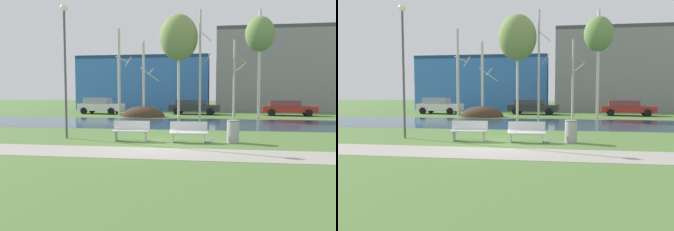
% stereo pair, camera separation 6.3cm
% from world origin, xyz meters
% --- Properties ---
extents(ground_plane, '(120.00, 120.00, 0.00)m').
position_xyz_m(ground_plane, '(0.00, 10.00, 0.00)').
color(ground_plane, '#517538').
extents(paved_path_strip, '(60.00, 2.16, 0.01)m').
position_xyz_m(paved_path_strip, '(0.00, -1.85, 0.01)').
color(paved_path_strip, '#9E998E').
rests_on(paved_path_strip, ground).
extents(river_band, '(80.00, 7.67, 0.01)m').
position_xyz_m(river_band, '(0.00, 9.07, 0.00)').
color(river_band, '#2D475B').
rests_on(river_band, ground).
extents(soil_mound, '(3.79, 2.48, 1.83)m').
position_xyz_m(soil_mound, '(-3.80, 14.53, 0.00)').
color(soil_mound, '#423021').
rests_on(soil_mound, ground).
extents(bench_left, '(1.63, 0.66, 0.87)m').
position_xyz_m(bench_left, '(-1.26, 0.80, 0.47)').
color(bench_left, silver).
rests_on(bench_left, ground).
extents(bench_right, '(1.63, 0.66, 0.87)m').
position_xyz_m(bench_right, '(1.25, 0.80, 0.47)').
color(bench_right, silver).
rests_on(bench_right, ground).
extents(trash_bin, '(0.54, 0.54, 0.96)m').
position_xyz_m(trash_bin, '(3.11, 0.91, 0.50)').
color(trash_bin, '#999B9E').
rests_on(trash_bin, ground).
extents(seagull, '(0.40, 0.15, 0.25)m').
position_xyz_m(seagull, '(2.11, 0.59, 0.13)').
color(seagull, white).
rests_on(seagull, ground).
extents(streetlamp, '(0.32, 0.32, 6.08)m').
position_xyz_m(streetlamp, '(-4.43, 1.21, 3.98)').
color(streetlamp, '#4C4C51').
rests_on(streetlamp, ground).
extents(birch_far_left, '(1.33, 2.15, 7.73)m').
position_xyz_m(birch_far_left, '(-6.13, 15.31, 3.91)').
color(birch_far_left, beige).
rests_on(birch_far_left, ground).
extents(birch_left, '(1.52, 2.30, 6.43)m').
position_xyz_m(birch_left, '(-3.69, 14.39, 3.24)').
color(birch_left, beige).
rests_on(birch_left, ground).
extents(birch_center_left, '(3.21, 3.21, 8.63)m').
position_xyz_m(birch_center_left, '(-0.73, 14.61, 6.68)').
color(birch_center_left, beige).
rests_on(birch_center_left, ground).
extents(birch_center, '(1.00, 1.77, 8.82)m').
position_xyz_m(birch_center, '(1.12, 14.11, 4.46)').
color(birch_center, '#BCB7A8').
rests_on(birch_center, ground).
extents(birch_center_right, '(1.02, 1.76, 6.43)m').
position_xyz_m(birch_center_right, '(3.91, 14.59, 3.28)').
color(birch_center_right, '#BCB7A8').
rests_on(birch_center_right, ground).
extents(birch_right, '(2.30, 2.30, 8.64)m').
position_xyz_m(birch_right, '(5.82, 14.06, 6.66)').
color(birch_right, beige).
rests_on(birch_right, ground).
extents(parked_van_nearest_white, '(4.49, 2.27, 1.58)m').
position_xyz_m(parked_van_nearest_white, '(-8.87, 17.82, 0.82)').
color(parked_van_nearest_white, silver).
rests_on(parked_van_nearest_white, ground).
extents(parked_sedan_second_dark, '(4.92, 2.35, 1.43)m').
position_xyz_m(parked_sedan_second_dark, '(0.30, 18.29, 0.76)').
color(parked_sedan_second_dark, '#282B30').
rests_on(parked_sedan_second_dark, ground).
extents(parked_hatch_third_red, '(4.80, 2.29, 1.40)m').
position_xyz_m(parked_hatch_third_red, '(8.87, 17.76, 0.74)').
color(parked_hatch_third_red, maroon).
rests_on(parked_hatch_third_red, ground).
extents(building_blue_store, '(15.79, 6.83, 6.47)m').
position_xyz_m(building_blue_store, '(-6.33, 27.49, 3.23)').
color(building_blue_store, '#3870C6').
rests_on(building_blue_store, ground).
extents(building_grey_warehouse, '(15.28, 9.92, 9.29)m').
position_xyz_m(building_grey_warehouse, '(10.08, 28.13, 4.65)').
color(building_grey_warehouse, gray).
rests_on(building_grey_warehouse, ground).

